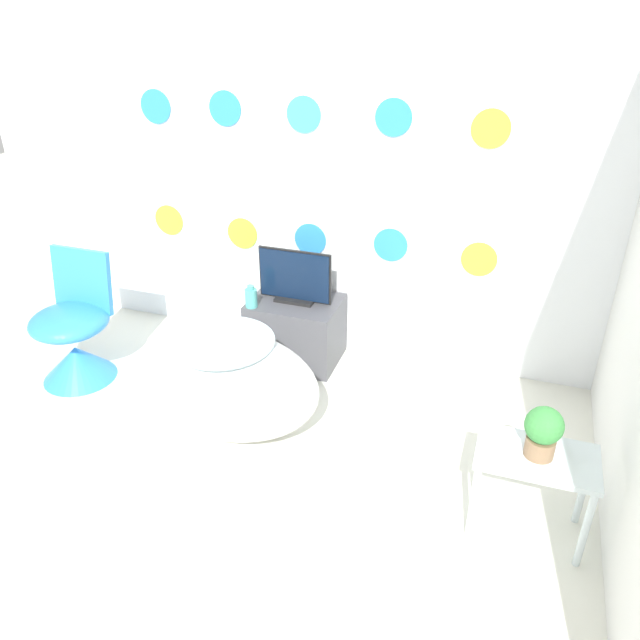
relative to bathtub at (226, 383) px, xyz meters
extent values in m
plane|color=silver|center=(0.12, -1.11, -0.28)|extent=(12.00, 12.00, 0.00)
cube|color=white|center=(0.12, 1.04, 1.02)|extent=(4.60, 0.04, 2.60)
cylinder|color=#B2D633|center=(-0.90, 1.01, 0.47)|extent=(0.21, 0.01, 0.21)
cylinder|color=#B2D633|center=(-0.35, 1.01, 0.45)|extent=(0.21, 0.01, 0.21)
cylinder|color=#2D8CE0|center=(0.12, 1.01, 0.46)|extent=(0.21, 0.01, 0.21)
cylinder|color=#2D8CE0|center=(0.64, 1.01, 0.49)|extent=(0.21, 0.01, 0.21)
cylinder|color=#B2D633|center=(1.16, 1.01, 0.47)|extent=(0.21, 0.01, 0.21)
cylinder|color=#2D8CE0|center=(-0.89, 1.01, 1.21)|extent=(0.21, 0.01, 0.21)
cylinder|color=#2D8CE0|center=(-0.42, 1.01, 1.23)|extent=(0.21, 0.01, 0.21)
cylinder|color=#3DC6D6|center=(0.08, 1.01, 1.22)|extent=(0.21, 0.01, 0.21)
cylinder|color=#2D8CE0|center=(0.61, 1.01, 1.24)|extent=(0.21, 0.01, 0.21)
cylinder|color=#B2D633|center=(1.14, 1.01, 1.21)|extent=(0.21, 0.01, 0.21)
ellipsoid|color=white|center=(0.00, 0.00, 0.00)|extent=(1.03, 0.66, 0.56)
cylinder|color=#B2DBEA|center=(0.00, 0.00, 0.26)|extent=(0.54, 0.54, 0.01)
cone|color=#338CE0|center=(-1.10, 0.14, -0.18)|extent=(0.44, 0.44, 0.22)
ellipsoid|color=#338CE0|center=(-1.10, 0.14, 0.11)|extent=(0.47, 0.47, 0.16)
cube|color=#338CE0|center=(-1.10, 0.31, 0.31)|extent=(0.40, 0.09, 0.39)
cube|color=#4C4C51|center=(0.10, 0.78, -0.07)|extent=(0.56, 0.41, 0.42)
cube|color=white|center=(0.10, 0.58, 0.00)|extent=(0.48, 0.01, 0.12)
cube|color=black|center=(0.10, 0.78, 0.15)|extent=(0.25, 0.12, 0.02)
cube|color=black|center=(0.10, 0.79, 0.31)|extent=(0.47, 0.01, 0.33)
cube|color=#0F1E38|center=(0.10, 0.78, 0.31)|extent=(0.45, 0.01, 0.31)
cylinder|color=#51B2AD|center=(-0.13, 0.63, 0.19)|extent=(0.08, 0.08, 0.12)
cylinder|color=#51B2AD|center=(-0.13, 0.63, 0.27)|extent=(0.04, 0.04, 0.03)
cube|color=silver|center=(1.59, -0.25, 0.14)|extent=(0.50, 0.31, 0.02)
cylinder|color=silver|center=(1.36, -0.38, -0.08)|extent=(0.03, 0.03, 0.41)
cylinder|color=silver|center=(1.81, -0.38, -0.08)|extent=(0.03, 0.03, 0.41)
cylinder|color=silver|center=(1.36, -0.12, -0.08)|extent=(0.03, 0.03, 0.41)
cylinder|color=silver|center=(1.81, -0.12, -0.08)|extent=(0.03, 0.03, 0.41)
cylinder|color=#8C6B4C|center=(1.59, -0.25, 0.19)|extent=(0.12, 0.12, 0.09)
sphere|color=#3D8E42|center=(1.59, -0.25, 0.30)|extent=(0.16, 0.16, 0.16)
camera|label=1|loc=(1.38, -2.46, 1.90)|focal=35.00mm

